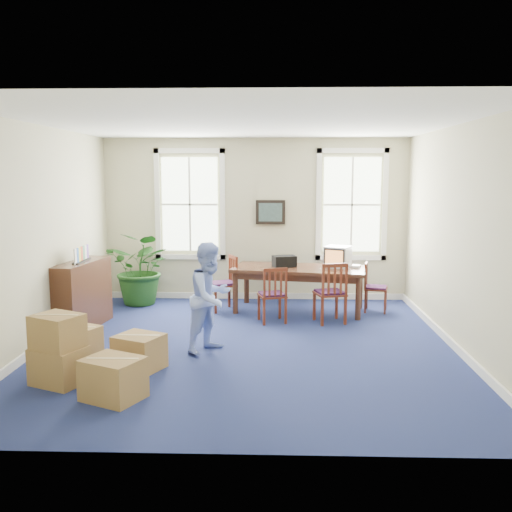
{
  "coord_description": "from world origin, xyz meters",
  "views": [
    {
      "loc": [
        0.38,
        -8.06,
        2.5
      ],
      "look_at": [
        0.1,
        0.6,
        1.25
      ],
      "focal_mm": 40.0,
      "sensor_mm": 36.0,
      "label": 1
    }
  ],
  "objects_px": {
    "crt_tv": "(338,257)",
    "man": "(211,297)",
    "conference_table": "(299,289)",
    "chair_near_left": "(272,294)",
    "cardboard_boxes": "(80,345)",
    "credenza": "(82,295)",
    "potted_plant": "(142,268)"
  },
  "relations": [
    {
      "from": "conference_table",
      "to": "chair_near_left",
      "type": "relative_size",
      "value": 2.47
    },
    {
      "from": "conference_table",
      "to": "cardboard_boxes",
      "type": "height_order",
      "value": "cardboard_boxes"
    },
    {
      "from": "man",
      "to": "cardboard_boxes",
      "type": "distance_m",
      "value": 1.94
    },
    {
      "from": "crt_tv",
      "to": "cardboard_boxes",
      "type": "relative_size",
      "value": 0.3
    },
    {
      "from": "cardboard_boxes",
      "to": "chair_near_left",
      "type": "bearing_deg",
      "value": 51.0
    },
    {
      "from": "chair_near_left",
      "to": "potted_plant",
      "type": "bearing_deg",
      "value": -41.64
    },
    {
      "from": "crt_tv",
      "to": "man",
      "type": "distance_m",
      "value": 3.23
    },
    {
      "from": "chair_near_left",
      "to": "potted_plant",
      "type": "xyz_separation_m",
      "value": [
        -2.51,
        1.26,
        0.22
      ]
    },
    {
      "from": "chair_near_left",
      "to": "cardboard_boxes",
      "type": "bearing_deg",
      "value": 36.05
    },
    {
      "from": "chair_near_left",
      "to": "man",
      "type": "height_order",
      "value": "man"
    },
    {
      "from": "potted_plant",
      "to": "cardboard_boxes",
      "type": "height_order",
      "value": "potted_plant"
    },
    {
      "from": "conference_table",
      "to": "credenza",
      "type": "xyz_separation_m",
      "value": [
        -3.58,
        -1.3,
        0.14
      ]
    },
    {
      "from": "man",
      "to": "credenza",
      "type": "height_order",
      "value": "man"
    },
    {
      "from": "crt_tv",
      "to": "man",
      "type": "relative_size",
      "value": 0.3
    },
    {
      "from": "credenza",
      "to": "cardboard_boxes",
      "type": "height_order",
      "value": "credenza"
    },
    {
      "from": "conference_table",
      "to": "credenza",
      "type": "bearing_deg",
      "value": -149.66
    },
    {
      "from": "cardboard_boxes",
      "to": "potted_plant",
      "type": "bearing_deg",
      "value": 92.63
    },
    {
      "from": "chair_near_left",
      "to": "man",
      "type": "distance_m",
      "value": 1.86
    },
    {
      "from": "potted_plant",
      "to": "crt_tv",
      "type": "bearing_deg",
      "value": -6.07
    },
    {
      "from": "chair_near_left",
      "to": "cardboard_boxes",
      "type": "relative_size",
      "value": 0.62
    },
    {
      "from": "crt_tv",
      "to": "man",
      "type": "xyz_separation_m",
      "value": [
        -2.05,
        -2.49,
        -0.23
      ]
    },
    {
      "from": "crt_tv",
      "to": "potted_plant",
      "type": "relative_size",
      "value": 0.33
    },
    {
      "from": "crt_tv",
      "to": "chair_near_left",
      "type": "height_order",
      "value": "crt_tv"
    },
    {
      "from": "conference_table",
      "to": "credenza",
      "type": "distance_m",
      "value": 3.81
    },
    {
      "from": "crt_tv",
      "to": "credenza",
      "type": "distance_m",
      "value": 4.51
    },
    {
      "from": "crt_tv",
      "to": "potted_plant",
      "type": "distance_m",
      "value": 3.73
    },
    {
      "from": "crt_tv",
      "to": "man",
      "type": "bearing_deg",
      "value": -105.01
    },
    {
      "from": "credenza",
      "to": "conference_table",
      "type": "bearing_deg",
      "value": 28.34
    },
    {
      "from": "potted_plant",
      "to": "man",
      "type": "bearing_deg",
      "value": -60.27
    },
    {
      "from": "conference_table",
      "to": "man",
      "type": "xyz_separation_m",
      "value": [
        -1.35,
        -2.43,
        0.37
      ]
    },
    {
      "from": "credenza",
      "to": "cardboard_boxes",
      "type": "relative_size",
      "value": 0.9
    },
    {
      "from": "credenza",
      "to": "potted_plant",
      "type": "xyz_separation_m",
      "value": [
        0.58,
        1.75,
        0.15
      ]
    }
  ]
}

